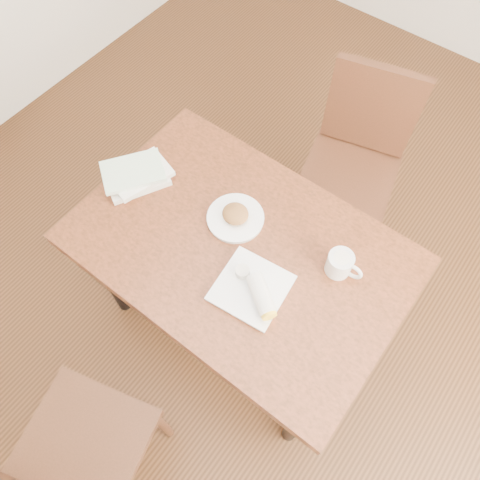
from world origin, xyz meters
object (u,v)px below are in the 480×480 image
Objects in this scene: chair_near at (63,469)px; plate_burrito at (254,290)px; table at (240,257)px; plate_scone at (235,217)px; book_stack at (137,175)px; coffee_mug at (341,264)px; chair_far at (356,153)px.

plate_burrito is at bearing 77.75° from chair_near.
chair_near reaches higher than table.
book_stack is (-0.42, -0.09, 0.01)m from plate_scone.
chair_far is at bearing 111.81° from coffee_mug.
book_stack reaches higher than table.
coffee_mug is at bearing 7.54° from plate_scone.
chair_near is 7.06× the size of coffee_mug.
book_stack is (-0.50, -0.01, 0.12)m from table.
chair_near is 1.00× the size of chair_far.
book_stack is at bearing -170.35° from coffee_mug.
plate_scone is at bearing 11.72° from book_stack.
book_stack is (-0.84, -0.14, -0.02)m from coffee_mug.
chair_far is (0.06, 0.81, -0.12)m from table.
chair_near is 1.15m from coffee_mug.
chair_near is 4.42× the size of plate_scone.
coffee_mug is at bearing 9.65° from book_stack.
table is at bearing -44.38° from plate_scone.
table is 4.21× the size of book_stack.
coffee_mug is at bearing 53.80° from plate_burrito.
chair_near is 1.03m from plate_scone.
book_stack is (-0.48, 0.92, 0.23)m from chair_near.
table is at bearing -94.51° from chair_far.
coffee_mug is (0.42, 0.06, 0.03)m from plate_scone.
table is 4.59× the size of plate_burrito.
plate_burrito is at bearing -40.16° from plate_scone.
chair_far is 0.77m from coffee_mug.
chair_near and chair_far have the same top height.
plate_burrito is (0.18, 0.81, 0.23)m from chair_near.
plate_burrito is (-0.18, -0.25, -0.02)m from coffee_mug.
coffee_mug is 0.85m from book_stack.
plate_scone is 0.31m from plate_burrito.
chair_far reaches higher than book_stack.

